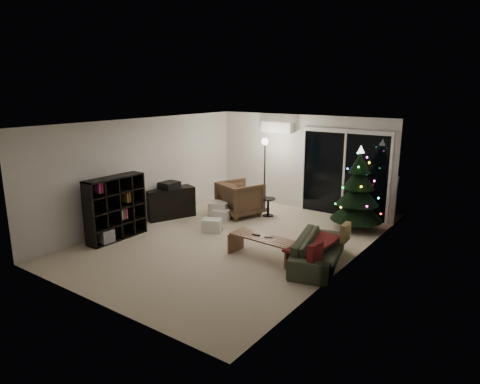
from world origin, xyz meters
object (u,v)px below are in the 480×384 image
object	(u,v)px
sofa	(318,251)
coffee_table	(263,247)
christmas_tree	(358,188)
media_cabinet	(170,203)
bookshelf	(111,207)
armchair	(240,199)

from	to	relation	value
sofa	coffee_table	bearing A→B (deg)	94.05
sofa	christmas_tree	world-z (taller)	christmas_tree
sofa	media_cabinet	bearing A→B (deg)	68.49
bookshelf	sofa	world-z (taller)	bookshelf
coffee_table	armchair	bearing A→B (deg)	138.12
bookshelf	coffee_table	size ratio (longest dim) A/B	1.02
bookshelf	media_cabinet	distance (m)	1.81
bookshelf	christmas_tree	xyz separation A→B (m)	(4.11, 3.67, 0.28)
bookshelf	coffee_table	xyz separation A→B (m)	(3.30, 0.92, -0.47)
media_cabinet	christmas_tree	size ratio (longest dim) A/B	0.62
media_cabinet	christmas_tree	distance (m)	4.56
bookshelf	armchair	world-z (taller)	bookshelf
coffee_table	media_cabinet	bearing A→B (deg)	169.16
media_cabinet	armchair	distance (m)	1.76
media_cabinet	sofa	world-z (taller)	media_cabinet
media_cabinet	sofa	bearing A→B (deg)	15.59
sofa	coffee_table	distance (m)	1.05
coffee_table	bookshelf	bearing A→B (deg)	-160.64
sofa	coffee_table	world-z (taller)	sofa
armchair	coffee_table	xyz separation A→B (m)	(1.99, -2.03, -0.23)
bookshelf	media_cabinet	world-z (taller)	bookshelf
bookshelf	armchair	size ratio (longest dim) A/B	1.42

